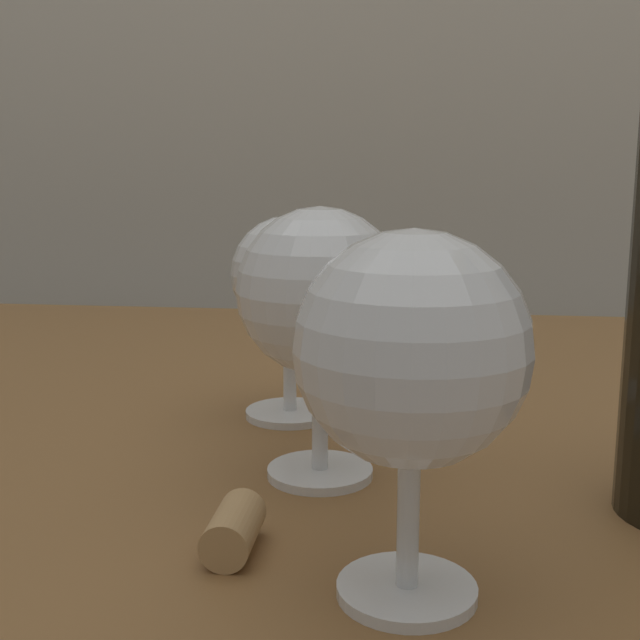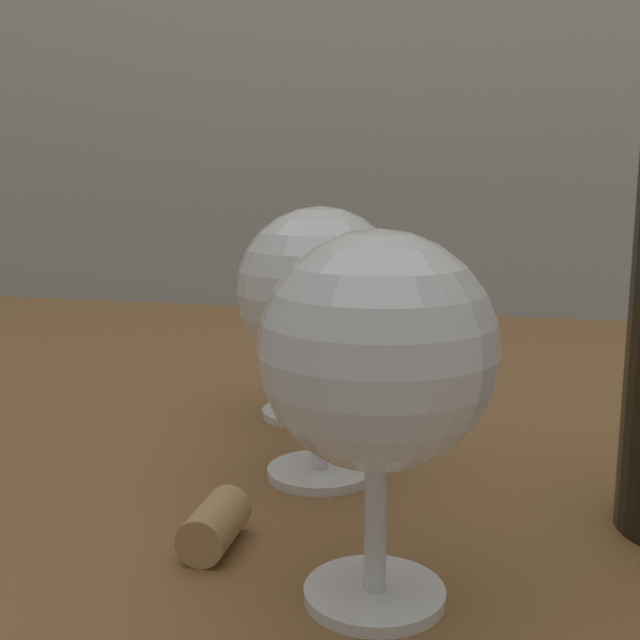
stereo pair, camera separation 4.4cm
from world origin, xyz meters
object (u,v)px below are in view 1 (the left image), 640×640
(wine_glass_port, at_px, (320,297))
(cork, at_px, (234,529))
(wine_glass_pinot, at_px, (289,279))
(wine_glass_merlot, at_px, (412,352))

(wine_glass_port, distance_m, cork, 0.13)
(cork, bearing_deg, wine_glass_pinot, 91.76)
(wine_glass_merlot, relative_size, cork, 3.54)
(wine_glass_merlot, bearing_deg, wine_glass_port, 112.19)
(wine_glass_merlot, height_order, wine_glass_port, wine_glass_port)
(wine_glass_merlot, relative_size, wine_glass_port, 0.99)
(wine_glass_merlot, xyz_separation_m, wine_glass_port, (-0.05, 0.12, 0.00))
(wine_glass_port, height_order, cork, wine_glass_port)
(wine_glass_pinot, distance_m, cork, 0.22)
(wine_glass_port, bearing_deg, cork, -106.21)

